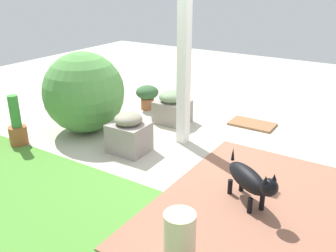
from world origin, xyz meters
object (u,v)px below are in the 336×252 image
terracotta_pot_tall (17,127)px  doormat (252,124)px  stone_planter_nearest (172,107)px  round_shrub (84,93)px  terracotta_pot_broad (147,95)px  stone_planter_mid (129,134)px  dog (250,180)px  terracotta_pot_spiky (107,93)px  porch_pillar (184,62)px  ceramic_urn (179,238)px

terracotta_pot_tall → doormat: 3.15m
stone_planter_nearest → round_shrub: (0.83, 0.89, 0.31)m
terracotta_pot_broad → stone_planter_mid: bearing=117.5°
stone_planter_mid → doormat: stone_planter_mid is taller
round_shrub → stone_planter_mid: bearing=166.8°
terracotta_pot_broad → dog: dog is taller
stone_planter_mid → round_shrub: 0.98m
terracotta_pot_spiky → terracotta_pot_broad: 0.64m
terracotta_pot_tall → dog: (-2.93, -0.26, 0.04)m
stone_planter_mid → doormat: bearing=-120.2°
terracotta_pot_broad → terracotta_pot_tall: bearing=73.6°
round_shrub → terracotta_pot_spiky: (0.34, -0.82, -0.27)m
terracotta_pot_tall → dog: bearing=-174.9°
stone_planter_nearest → dog: 2.22m
porch_pillar → ceramic_urn: size_ratio=4.97×
ceramic_urn → doormat: bearing=-79.7°
stone_planter_nearest → doormat: size_ratio=0.76×
stone_planter_nearest → round_shrub: bearing=47.0°
stone_planter_mid → terracotta_pot_spiky: terracotta_pot_spiky is taller
terracotta_pot_broad → ceramic_urn: ceramic_urn is taller
stone_planter_nearest → ceramic_urn: bearing=123.0°
stone_planter_mid → terracotta_pot_tall: 1.43m
dog → porch_pillar: bearing=-36.6°
terracotta_pot_broad → ceramic_urn: bearing=129.5°
round_shrub → doormat: round_shrub is taller
stone_planter_mid → terracotta_pot_broad: stone_planter_mid is taller
porch_pillar → terracotta_pot_broad: porch_pillar is taller
stone_planter_mid → terracotta_pot_tall: size_ratio=0.77×
dog → doormat: size_ratio=0.98×
stone_planter_mid → dog: size_ratio=0.80×
ceramic_urn → terracotta_pot_spiky: bearing=-40.3°
terracotta_pot_spiky → ceramic_urn: size_ratio=1.34×
terracotta_pot_tall → porch_pillar: bearing=-145.1°
stone_planter_mid → terracotta_pot_tall: terracotta_pot_tall is taller
porch_pillar → ceramic_urn: porch_pillar is taller
stone_planter_mid → round_shrub: size_ratio=0.46×
porch_pillar → round_shrub: (1.30, 0.39, -0.49)m
ceramic_urn → porch_pillar: bearing=-60.2°
terracotta_pot_broad → doormat: (-1.66, -0.23, -0.22)m
stone_planter_nearest → stone_planter_mid: 1.11m
stone_planter_nearest → dog: size_ratio=0.77×
terracotta_pot_spiky → doormat: (-2.19, -0.58, -0.25)m
terracotta_pot_broad → ceramic_urn: 3.45m
porch_pillar → dog: porch_pillar is taller
terracotta_pot_tall → terracotta_pot_broad: (-0.58, -1.97, 0.01)m
stone_planter_mid → ceramic_urn: (-1.47, 1.28, -0.02)m
terracotta_pot_tall → terracotta_pot_broad: bearing=-106.4°
round_shrub → terracotta_pot_broad: 1.22m
porch_pillar → dog: bearing=143.4°
terracotta_pot_spiky → porch_pillar: bearing=165.3°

